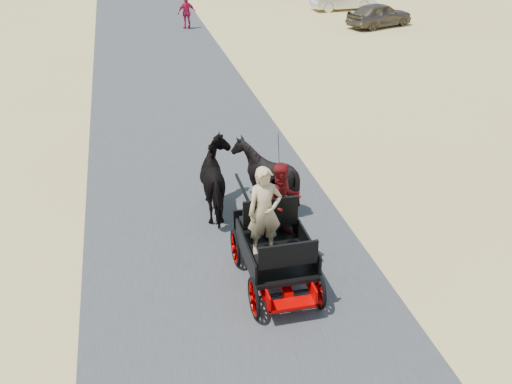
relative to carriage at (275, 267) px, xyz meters
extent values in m
plane|color=tan|center=(-0.77, 0.31, -0.36)|extent=(140.00, 140.00, 0.00)
cube|color=#38383A|center=(-0.77, 0.31, -0.35)|extent=(6.00, 140.00, 0.01)
imported|color=black|center=(-0.55, 3.00, 0.49)|extent=(0.91, 2.01, 1.70)
imported|color=black|center=(0.55, 3.00, 0.49)|extent=(1.37, 1.54, 1.70)
imported|color=tan|center=(-0.20, 0.05, 1.26)|extent=(0.66, 0.43, 1.80)
imported|color=#660C0F|center=(0.30, 0.60, 1.15)|extent=(0.77, 0.60, 1.58)
imported|color=#AF143F|center=(1.19, 23.03, 0.50)|extent=(1.08, 0.64, 1.73)
imported|color=brown|center=(11.63, 21.07, 0.30)|extent=(4.15, 2.68, 1.31)
camera|label=1|loc=(-2.47, -8.86, 6.66)|focal=40.00mm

